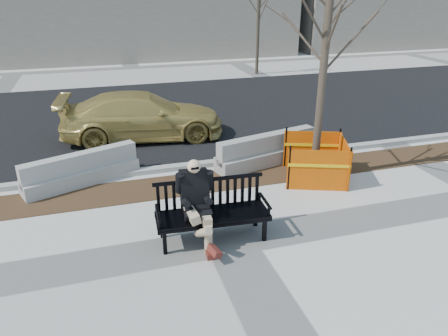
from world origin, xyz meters
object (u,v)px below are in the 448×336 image
(tree_fence, at_px, (313,178))
(jersey_barrier_right, at_px, (266,164))
(sedan, at_px, (144,138))
(bench, at_px, (213,239))
(seated_man, at_px, (197,239))
(jersey_barrier_left, at_px, (83,183))

(tree_fence, height_order, jersey_barrier_right, tree_fence)
(sedan, bearing_deg, jersey_barrier_right, -131.15)
(tree_fence, bearing_deg, bench, -148.42)
(sedan, bearing_deg, bench, -169.41)
(bench, xyz_separation_m, tree_fence, (3.09, 1.90, 0.00))
(bench, xyz_separation_m, sedan, (-0.53, 6.10, 0.00))
(seated_man, height_order, sedan, seated_man)
(tree_fence, height_order, jersey_barrier_left, tree_fence)
(sedan, xyz_separation_m, jersey_barrier_right, (2.85, -3.03, 0.00))
(jersey_barrier_right, bearing_deg, seated_man, -144.98)
(tree_fence, xyz_separation_m, jersey_barrier_left, (-5.42, 1.31, 0.00))
(bench, bearing_deg, seated_man, 168.84)
(bench, distance_m, sedan, 6.13)
(jersey_barrier_right, bearing_deg, jersey_barrier_left, 164.32)
(seated_man, bearing_deg, bench, -11.16)
(tree_fence, xyz_separation_m, sedan, (-3.62, 4.20, 0.00))
(seated_man, height_order, tree_fence, tree_fence)
(seated_man, relative_size, tree_fence, 0.29)
(seated_man, distance_m, jersey_barrier_right, 3.97)
(seated_man, xyz_separation_m, jersey_barrier_right, (2.61, 3.00, 0.00))
(bench, height_order, sedan, sedan)
(bench, height_order, seated_man, seated_man)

